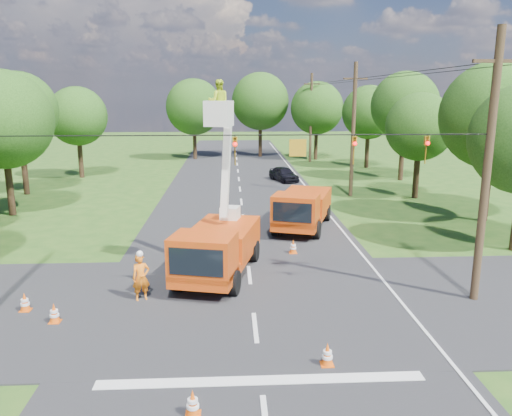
{
  "coord_description": "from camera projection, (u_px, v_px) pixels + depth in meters",
  "views": [
    {
      "loc": [
        -0.77,
        -15.41,
        7.69
      ],
      "look_at": [
        0.38,
        6.8,
        2.6
      ],
      "focal_mm": 35.0,
      "sensor_mm": 36.0,
      "label": 1
    }
  ],
  "objects": [
    {
      "name": "road_cross",
      "position": [
        252.0,
        304.0,
        18.7
      ],
      "size": [
        56.0,
        10.0,
        0.07
      ],
      "primitive_type": "cube",
      "color": "black",
      "rests_on": "ground"
    },
    {
      "name": "tree_right_b",
      "position": [
        494.0,
        116.0,
        29.71
      ],
      "size": [
        6.4,
        6.4,
        9.65
      ],
      "color": "#382616",
      "rests_on": "ground"
    },
    {
      "name": "second_truck",
      "position": [
        302.0,
        208.0,
        28.82
      ],
      "size": [
        4.32,
        6.92,
        2.44
      ],
      "rotation": [
        0.0,
        0.0,
        -0.32
      ],
      "color": "red",
      "rests_on": "ground"
    },
    {
      "name": "tree_left_e",
      "position": [
        18.0,
        110.0,
        37.82
      ],
      "size": [
        5.8,
        5.8,
        9.41
      ],
      "color": "#382616",
      "rests_on": "ground"
    },
    {
      "name": "edge_line",
      "position": [
        318.0,
        202.0,
        36.51
      ],
      "size": [
        0.12,
        90.0,
        0.02
      ],
      "primitive_type": "cube",
      "color": "silver",
      "rests_on": "ground"
    },
    {
      "name": "road_main",
      "position": [
        241.0,
        202.0,
        36.22
      ],
      "size": [
        12.0,
        100.0,
        0.06
      ],
      "primitive_type": "cube",
      "color": "black",
      "rests_on": "ground"
    },
    {
      "name": "traffic_cone_4",
      "position": [
        54.0,
        313.0,
        17.08
      ],
      "size": [
        0.38,
        0.38,
        0.71
      ],
      "color": "#DF520B",
      "rests_on": "ground"
    },
    {
      "name": "signal_span",
      "position": [
        315.0,
        147.0,
        17.49
      ],
      "size": [
        18.0,
        0.29,
        1.07
      ],
      "color": "black",
      "rests_on": "ground"
    },
    {
      "name": "pole_right_far",
      "position": [
        311.0,
        117.0,
        56.93
      ],
      "size": [
        1.8,
        0.3,
        10.0
      ],
      "color": "#4C3823",
      "rests_on": "ground"
    },
    {
      "name": "traffic_cone_2",
      "position": [
        293.0,
        247.0,
        24.54
      ],
      "size": [
        0.38,
        0.38,
        0.71
      ],
      "color": "#DF520B",
      "rests_on": "ground"
    },
    {
      "name": "pole_right_near",
      "position": [
        487.0,
        167.0,
        17.99
      ],
      "size": [
        1.8,
        0.3,
        10.0
      ],
      "color": "#4C3823",
      "rests_on": "ground"
    },
    {
      "name": "tree_far_c",
      "position": [
        317.0,
        108.0,
        58.71
      ],
      "size": [
        6.2,
        6.2,
        9.18
      ],
      "color": "#382616",
      "rests_on": "ground"
    },
    {
      "name": "traffic_cone_1",
      "position": [
        327.0,
        355.0,
        14.37
      ],
      "size": [
        0.38,
        0.38,
        0.71
      ],
      "color": "#DF520B",
      "rests_on": "ground"
    },
    {
      "name": "ground_worker",
      "position": [
        141.0,
        278.0,
        18.84
      ],
      "size": [
        0.78,
        0.66,
        1.84
      ],
      "primitive_type": "imported",
      "rotation": [
        0.0,
        0.0,
        0.38
      ],
      "color": "orange",
      "rests_on": "ground"
    },
    {
      "name": "tree_right_c",
      "position": [
        420.0,
        127.0,
        36.68
      ],
      "size": [
        5.0,
        5.0,
        7.83
      ],
      "color": "#382616",
      "rests_on": "ground"
    },
    {
      "name": "tree_left_d",
      "position": [
        2.0,
        120.0,
        31.18
      ],
      "size": [
        6.2,
        6.2,
        9.24
      ],
      "color": "#382616",
      "rests_on": "ground"
    },
    {
      "name": "bucket_truck",
      "position": [
        218.0,
        238.0,
        21.17
      ],
      "size": [
        3.87,
        6.91,
        8.28
      ],
      "rotation": [
        0.0,
        0.0,
        -0.24
      ],
      "color": "red",
      "rests_on": "ground"
    },
    {
      "name": "pole_right_mid",
      "position": [
        353.0,
        129.0,
        37.46
      ],
      "size": [
        1.8,
        0.3,
        10.0
      ],
      "color": "#4C3823",
      "rests_on": "ground"
    },
    {
      "name": "traffic_cone_5",
      "position": [
        25.0,
        302.0,
        17.99
      ],
      "size": [
        0.38,
        0.38,
        0.71
      ],
      "color": "#DF520B",
      "rests_on": "ground"
    },
    {
      "name": "tree_far_b",
      "position": [
        260.0,
        101.0,
        61.14
      ],
      "size": [
        7.0,
        7.0,
        10.32
      ],
      "color": "#382616",
      "rests_on": "ground"
    },
    {
      "name": "distant_car",
      "position": [
        284.0,
        174.0,
        44.93
      ],
      "size": [
        2.77,
        4.16,
        1.31
      ],
      "primitive_type": "imported",
      "rotation": [
        0.0,
        0.0,
        0.35
      ],
      "color": "black",
      "rests_on": "ground"
    },
    {
      "name": "ground",
      "position": [
        241.0,
        202.0,
        36.22
      ],
      "size": [
        140.0,
        140.0,
        0.0
      ],
      "primitive_type": "plane",
      "color": "#244D17",
      "rests_on": "ground"
    },
    {
      "name": "tree_right_e",
      "position": [
        369.0,
        112.0,
        52.17
      ],
      "size": [
        5.6,
        5.6,
        8.63
      ],
      "color": "#382616",
      "rests_on": "ground"
    },
    {
      "name": "tree_right_d",
      "position": [
        405.0,
        106.0,
        44.24
      ],
      "size": [
        6.0,
        6.0,
        9.7
      ],
      "color": "#382616",
      "rests_on": "ground"
    },
    {
      "name": "tree_far_a",
      "position": [
        194.0,
        107.0,
        58.93
      ],
      "size": [
        6.6,
        6.6,
        9.5
      ],
      "color": "#382616",
      "rests_on": "ground"
    },
    {
      "name": "stop_bar",
      "position": [
        261.0,
        382.0,
        13.64
      ],
      "size": [
        9.0,
        0.45,
        0.02
      ],
      "primitive_type": "cube",
      "color": "silver",
      "rests_on": "ground"
    },
    {
      "name": "traffic_cone_7",
      "position": [
        298.0,
        205.0,
        33.66
      ],
      "size": [
        0.38,
        0.38,
        0.71
      ],
      "color": "#DF520B",
      "rests_on": "ground"
    },
    {
      "name": "traffic_cone_3",
      "position": [
        289.0,
        226.0,
        28.31
      ],
      "size": [
        0.38,
        0.38,
        0.71
      ],
      "color": "#DF520B",
      "rests_on": "ground"
    },
    {
      "name": "traffic_cone_0",
      "position": [
        193.0,
        403.0,
        12.1
      ],
      "size": [
        0.38,
        0.38,
        0.71
      ],
      "color": "#DF520B",
      "rests_on": "ground"
    },
    {
      "name": "tree_left_f",
      "position": [
        77.0,
        116.0,
        45.89
      ],
      "size": [
        5.4,
        5.4,
        8.4
      ],
      "color": "#382616",
      "rests_on": "ground"
    }
  ]
}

